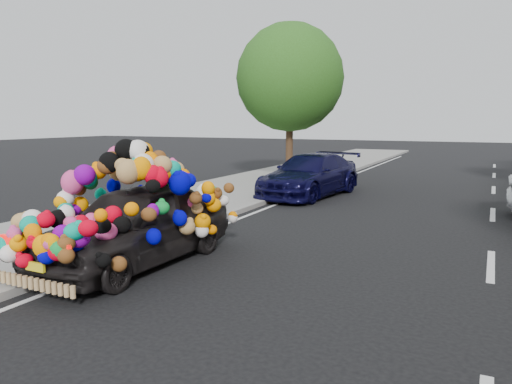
# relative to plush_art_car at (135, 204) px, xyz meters

# --- Properties ---
(ground) EXTENTS (100.00, 100.00, 0.00)m
(ground) POSITION_rel_plush_art_car_xyz_m (1.80, 2.42, -1.01)
(ground) COLOR black
(ground) RESTS_ON ground
(sidewalk) EXTENTS (4.00, 60.00, 0.12)m
(sidewalk) POSITION_rel_plush_art_car_xyz_m (-2.50, 2.42, -0.95)
(sidewalk) COLOR gray
(sidewalk) RESTS_ON ground
(kerb) EXTENTS (0.15, 60.00, 0.13)m
(kerb) POSITION_rel_plush_art_car_xyz_m (-0.55, 2.42, -0.95)
(kerb) COLOR gray
(kerb) RESTS_ON ground
(lane_markings) EXTENTS (6.00, 50.00, 0.01)m
(lane_markings) POSITION_rel_plush_art_car_xyz_m (5.40, 2.42, -1.01)
(lane_markings) COLOR silver
(lane_markings) RESTS_ON ground
(tree_near_sidewalk) EXTENTS (4.20, 4.20, 6.13)m
(tree_near_sidewalk) POSITION_rel_plush_art_car_xyz_m (-2.00, 11.92, 3.01)
(tree_near_sidewalk) COLOR #332114
(tree_near_sidewalk) RESTS_ON ground
(plush_art_car) EXTENTS (2.07, 4.20, 2.00)m
(plush_art_car) POSITION_rel_plush_art_car_xyz_m (0.00, 0.00, 0.00)
(plush_art_car) COLOR black
(plush_art_car) RESTS_ON ground
(navy_sedan) EXTENTS (2.46, 4.79, 1.33)m
(navy_sedan) POSITION_rel_plush_art_car_xyz_m (0.09, 8.44, -0.35)
(navy_sedan) COLOR black
(navy_sedan) RESTS_ON ground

